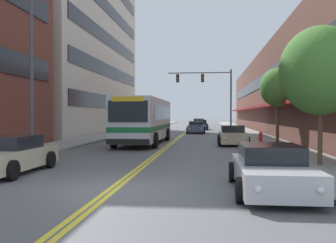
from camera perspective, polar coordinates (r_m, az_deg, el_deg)
ground_plane at (r=47.22m, az=2.90°, el=-1.48°), size 240.00×240.00×0.00m
sidewalk_left at (r=48.11m, az=-5.39°, el=-1.34°), size 2.89×106.00×0.16m
sidewalk_right at (r=47.34m, az=11.33°, el=-1.40°), size 2.89×106.00×0.16m
centre_line at (r=47.22m, az=2.90°, el=-1.47°), size 0.34×106.00×0.01m
office_tower_left at (r=47.17m, az=-15.99°, el=13.60°), size 12.08×29.29×24.72m
storefront_row_right at (r=48.22m, az=18.10°, el=4.13°), size 9.10×68.00×9.43m
city_bus at (r=27.21m, az=-3.54°, el=0.45°), size 2.92×11.52×3.18m
car_champagne_parked_left_near at (r=14.49m, az=-22.96°, el=-4.82°), size 1.99×4.71×1.32m
car_black_parked_left_mid at (r=37.57m, az=-4.55°, el=-1.23°), size 2.02×4.67×1.28m
car_red_parked_left_far at (r=44.00m, az=-3.02°, el=-0.82°), size 2.10×4.39×1.40m
car_silver_parked_right_foreground at (r=10.54m, az=15.40°, el=-7.13°), size 2.07×4.63×1.26m
car_beige_parked_right_mid at (r=26.14m, az=9.82°, el=-2.16°), size 2.02×4.26×1.34m
car_dark_grey_moving_lead at (r=60.14m, az=4.73°, el=-0.29°), size 2.14×4.76×1.46m
car_navy_moving_second at (r=52.33m, az=5.07°, el=-0.52°), size 2.00×4.65×1.38m
car_slate_blue_moving_third at (r=42.33m, az=4.31°, el=-0.91°), size 2.05×4.32×1.34m
traffic_signal_mast at (r=42.59m, az=6.41°, el=5.15°), size 7.15×0.38×7.17m
street_lamp_left_near at (r=18.10m, az=-19.02°, el=10.38°), size 2.69×0.28×8.45m
street_tree_right_near at (r=15.57m, az=22.23°, el=7.18°), size 3.10×3.10×5.32m
street_tree_right_mid at (r=26.80m, az=16.37°, el=4.96°), size 2.42×2.42×5.12m
fire_hydrant at (r=24.30m, az=13.94°, el=-2.52°), size 0.30×0.22×0.85m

